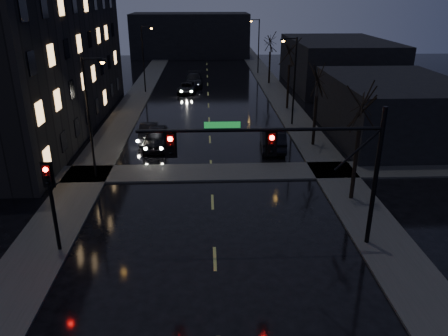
{
  "coord_description": "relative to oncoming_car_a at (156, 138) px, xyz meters",
  "views": [
    {
      "loc": [
        -0.32,
        -9.47,
        11.67
      ],
      "look_at": [
        0.58,
        11.49,
        3.2
      ],
      "focal_mm": 35.0,
      "sensor_mm": 36.0,
      "label": 1
    }
  ],
  "objects": [
    {
      "name": "apartment_block",
      "position": [
        -12.17,
        5.82,
        5.19
      ],
      "size": [
        12.0,
        30.0,
        12.0
      ],
      "primitive_type": "cube",
      "color": "black",
      "rests_on": "ground"
    },
    {
      "name": "commercial_right_near",
      "position": [
        19.83,
        1.82,
        1.69
      ],
      "size": [
        10.0,
        14.0,
        5.0
      ],
      "primitive_type": "cube",
      "color": "black",
      "rests_on": "ground"
    },
    {
      "name": "oncoming_car_c",
      "position": [
        1.74,
        20.51,
        -0.17
      ],
      "size": [
        2.53,
        4.78,
        1.28
      ],
      "primitive_type": "imported",
      "rotation": [
        0.0,
        0.0,
        -0.09
      ],
      "color": "black",
      "rests_on": "ground"
    },
    {
      "name": "tree_far",
      "position": [
        12.73,
        25.82,
        5.25
      ],
      "size": [
        3.43,
        3.43,
        7.88
      ],
      "color": "black",
      "rests_on": "ground"
    },
    {
      "name": "commercial_right_far",
      "position": [
        21.33,
        23.82,
        2.19
      ],
      "size": [
        12.0,
        18.0,
        6.0
      ],
      "primitive_type": "cube",
      "color": "black",
      "rests_on": "ground"
    },
    {
      "name": "tree_mid_b",
      "position": [
        12.73,
        11.82,
        5.8
      ],
      "size": [
        3.74,
        3.74,
        8.59
      ],
      "color": "black",
      "rests_on": "ground"
    },
    {
      "name": "tree_mid_a",
      "position": [
        12.73,
        -0.18,
        5.01
      ],
      "size": [
        3.3,
        3.3,
        7.58
      ],
      "color": "black",
      "rests_on": "ground"
    },
    {
      "name": "lead_car",
      "position": [
        9.32,
        -0.67,
        0.05
      ],
      "size": [
        2.22,
        5.36,
        1.72
      ],
      "primitive_type": "imported",
      "rotation": [
        0.0,
        0.0,
        3.07
      ],
      "color": "black",
      "rests_on": "ground"
    },
    {
      "name": "oncoming_car_d",
      "position": [
        2.49,
        25.0,
        -0.0
      ],
      "size": [
        2.38,
        5.62,
        1.62
      ],
      "primitive_type": "imported",
      "rotation": [
        0.0,
        0.0,
        -0.02
      ],
      "color": "black",
      "rests_on": "ground"
    },
    {
      "name": "oncoming_car_b",
      "position": [
        -0.84,
        1.82,
        -0.13
      ],
      "size": [
        1.61,
        4.19,
        1.36
      ],
      "primitive_type": "imported",
      "rotation": [
        0.0,
        0.0,
        0.04
      ],
      "color": "black",
      "rests_on": "ground"
    },
    {
      "name": "signal_pole_left",
      "position": [
        -3.17,
        -15.18,
        2.2
      ],
      "size": [
        0.35,
        0.41,
        4.53
      ],
      "color": "black",
      "rests_on": "ground"
    },
    {
      "name": "signal_mast",
      "position": [
        8.18,
        -15.18,
        4.06
      ],
      "size": [
        11.11,
        0.41,
        7.0
      ],
      "color": "black",
      "rests_on": "ground"
    },
    {
      "name": "oncoming_car_a",
      "position": [
        0.0,
        0.0,
        0.0
      ],
      "size": [
        1.93,
        4.77,
        1.62
      ],
      "primitive_type": "imported",
      "rotation": [
        0.0,
        0.0,
        -0.0
      ],
      "color": "black",
      "rests_on": "ground"
    },
    {
      "name": "streetlight_r_mid",
      "position": [
        11.91,
        5.82,
        3.96
      ],
      "size": [
        1.53,
        0.28,
        8.0
      ],
      "color": "black",
      "rests_on": "ground"
    },
    {
      "name": "tree_near",
      "position": [
        12.73,
        -10.18,
        5.41
      ],
      "size": [
        3.52,
        3.52,
        8.08
      ],
      "color": "black",
      "rests_on": "ground"
    },
    {
      "name": "streetlight_r_far",
      "position": [
        11.91,
        33.82,
        3.96
      ],
      "size": [
        1.53,
        0.28,
        8.0
      ],
      "color": "black",
      "rests_on": "ground"
    },
    {
      "name": "sidewalk_cross",
      "position": [
        4.33,
        -5.68,
        -0.75
      ],
      "size": [
        40.0,
        3.0,
        0.12
      ],
      "primitive_type": "cube",
      "color": "#2D2D2B",
      "rests_on": "ground"
    },
    {
      "name": "sidewalk_right",
      "position": [
        12.83,
        10.82,
        -0.75
      ],
      "size": [
        3.0,
        140.0,
        0.12
      ],
      "primitive_type": "cube",
      "color": "#2D2D2B",
      "rests_on": "ground"
    },
    {
      "name": "sidewalk_left",
      "position": [
        -4.17,
        10.82,
        -0.75
      ],
      "size": [
        3.0,
        140.0,
        0.12
      ],
      "primitive_type": "cube",
      "color": "#2D2D2B",
      "rests_on": "ground"
    },
    {
      "name": "streetlight_l_near",
      "position": [
        -3.25,
        -6.18,
        3.96
      ],
      "size": [
        1.53,
        0.28,
        8.0
      ],
      "color": "black",
      "rests_on": "ground"
    },
    {
      "name": "streetlight_l_far",
      "position": [
        -3.25,
        20.82,
        3.96
      ],
      "size": [
        1.53,
        0.28,
        8.0
      ],
      "color": "black",
      "rests_on": "ground"
    },
    {
      "name": "far_block",
      "position": [
        1.33,
        53.82,
        3.19
      ],
      "size": [
        22.0,
        10.0,
        8.0
      ],
      "primitive_type": "cube",
      "color": "black",
      "rests_on": "ground"
    }
  ]
}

